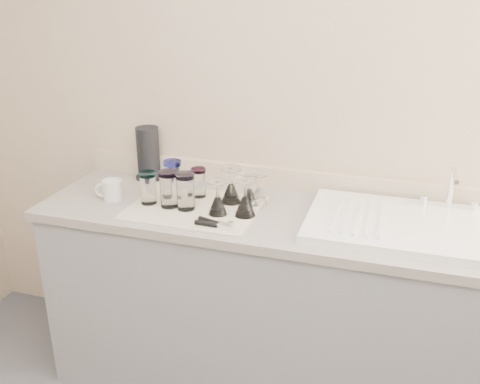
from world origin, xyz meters
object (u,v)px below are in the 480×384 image
(goblet_front_right, at_px, (245,203))
(white_mug, at_px, (112,190))
(tumbler_purple, at_px, (199,182))
(tumbler_magenta, at_px, (148,188))
(goblet_extra, at_px, (259,193))
(tumbler_blue, at_px, (169,189))
(can_opener, at_px, (215,224))
(tumbler_cyan, at_px, (173,177))
(sink_unit, at_px, (413,226))
(goblet_back_right, at_px, (249,194))
(goblet_back_left, at_px, (231,191))
(goblet_front_left, at_px, (218,203))
(tumbler_lavender, at_px, (185,191))
(paper_towel_roll, at_px, (148,154))

(goblet_front_right, distance_m, white_mug, 0.63)
(tumbler_purple, bearing_deg, tumbler_magenta, -142.49)
(goblet_extra, bearing_deg, tumbler_blue, -156.85)
(can_opener, relative_size, white_mug, 1.24)
(tumbler_cyan, distance_m, can_opener, 0.40)
(sink_unit, bearing_deg, tumbler_blue, -175.29)
(tumbler_blue, distance_m, can_opener, 0.29)
(goblet_back_right, distance_m, can_opener, 0.27)
(sink_unit, bearing_deg, goblet_back_left, 177.00)
(tumbler_purple, relative_size, goblet_front_right, 0.84)
(goblet_extra, bearing_deg, white_mug, -167.92)
(goblet_front_left, bearing_deg, tumbler_magenta, 176.84)
(tumbler_purple, bearing_deg, can_opener, -57.45)
(tumbler_magenta, distance_m, tumbler_blue, 0.10)
(tumbler_blue, relative_size, tumbler_lavender, 1.01)
(tumbler_lavender, height_order, goblet_front_left, tumbler_lavender)
(tumbler_magenta, distance_m, paper_towel_roll, 0.35)
(tumbler_cyan, distance_m, goblet_back_left, 0.28)
(tumbler_cyan, bearing_deg, paper_towel_roll, 139.49)
(tumbler_cyan, relative_size, tumbler_lavender, 1.00)
(tumbler_cyan, xyz_separation_m, goblet_back_right, (0.36, -0.01, -0.04))
(white_mug, bearing_deg, tumbler_magenta, -2.84)
(goblet_front_right, height_order, white_mug, goblet_front_right)
(sink_unit, xyz_separation_m, tumbler_purple, (-0.93, 0.06, 0.06))
(goblet_back_left, relative_size, paper_towel_roll, 0.62)
(can_opener, bearing_deg, goblet_back_left, 93.50)
(goblet_front_left, distance_m, white_mug, 0.51)
(goblet_front_left, bearing_deg, white_mug, 176.96)
(goblet_front_left, bearing_deg, tumbler_lavender, 176.36)
(sink_unit, height_order, goblet_back_right, sink_unit)
(white_mug, bearing_deg, tumbler_lavender, -2.80)
(goblet_front_left, bearing_deg, tumbler_blue, 176.74)
(goblet_front_left, bearing_deg, goblet_front_right, 10.03)
(sink_unit, bearing_deg, goblet_front_left, -173.02)
(tumbler_cyan, xyz_separation_m, white_mug, (-0.25, -0.12, -0.04))
(goblet_front_right, bearing_deg, white_mug, 179.34)
(sink_unit, relative_size, goblet_back_left, 5.10)
(sink_unit, relative_size, tumbler_cyan, 5.14)
(tumbler_magenta, bearing_deg, goblet_back_right, 15.71)
(tumbler_purple, xyz_separation_m, white_mug, (-0.37, -0.13, -0.03))
(tumbler_lavender, bearing_deg, tumbler_magenta, 177.24)
(goblet_back_right, xyz_separation_m, white_mug, (-0.61, -0.11, -0.01))
(sink_unit, relative_size, white_mug, 6.20)
(sink_unit, relative_size, goblet_front_left, 5.59)
(tumbler_cyan, relative_size, goblet_back_left, 0.99)
(tumbler_cyan, relative_size, goblet_front_right, 1.01)
(tumbler_lavender, distance_m, goblet_back_right, 0.28)
(sink_unit, relative_size, goblet_back_right, 6.08)
(tumbler_blue, bearing_deg, paper_towel_roll, 128.65)
(white_mug, bearing_deg, sink_unit, 3.03)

